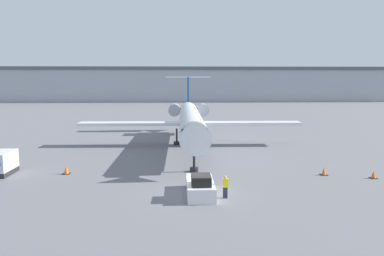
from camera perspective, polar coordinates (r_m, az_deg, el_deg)
The scene contains 9 objects.
ground_plane at distance 28.14m, azimuth 0.91°, elevation -10.23°, with size 600.00×600.00×0.00m, color slate.
terminal_building at distance 146.79m, azimuth -1.57°, elevation 6.69°, with size 180.00×16.80×13.16m.
airplane_main at distance 48.01m, azimuth -0.26°, elevation 1.40°, with size 28.58×32.64×9.00m.
pushback_tug at distance 28.05m, azimuth 1.27°, elevation -8.91°, with size 1.98×4.72×1.75m.
luggage_cart at distance 37.85m, azimuth -26.95°, elevation -4.79°, with size 1.64×3.21×2.09m.
worker_near_tug at distance 27.39m, azimuth 5.09°, elevation -8.84°, with size 0.40×0.24×1.68m.
traffic_cone_left at distance 35.98m, azimuth -18.61°, elevation -6.08°, with size 0.64×0.64×0.77m.
traffic_cone_right at distance 35.77m, azimuth 19.47°, elevation -6.28°, with size 0.61×0.61×0.67m.
traffic_cone_mid at distance 36.25m, azimuth 25.93°, elevation -6.41°, with size 0.58×0.58×0.69m.
Camera 1 is at (-1.43, -26.77, 8.54)m, focal length 35.00 mm.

